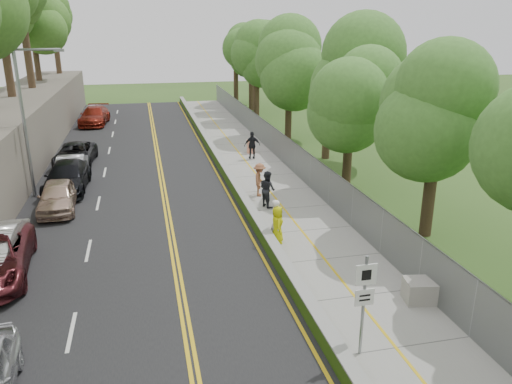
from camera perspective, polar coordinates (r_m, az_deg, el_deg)
ground at (r=17.44m, az=4.38°, el=-12.75°), size 140.00×140.00×0.00m
road at (r=30.56m, az=-13.85°, el=0.84°), size 11.20×66.00×0.04m
sidewalk at (r=31.37m, az=0.79°, el=1.86°), size 4.20×66.00×0.05m
jersey_barrier at (r=30.84m, az=-3.36°, el=2.07°), size 0.42×66.00×0.60m
chainlink_fence at (r=31.65m, az=4.51°, el=3.79°), size 0.04×66.00×2.00m
trees_fenceside at (r=31.46m, az=9.02°, el=14.63°), size 7.00×66.00×14.00m
streetlight at (r=29.12m, az=-24.66°, el=8.20°), size 2.52×0.22×8.00m
signpost at (r=14.38m, az=12.28°, el=-11.44°), size 0.62×0.09×3.10m
construction_barrel at (r=36.83m, az=-0.59°, el=5.24°), size 0.60×0.60×0.99m
concrete_block at (r=18.25m, az=18.41°, el=-10.65°), size 1.29×1.06×0.77m
car_3 at (r=30.30m, az=-20.78°, el=1.61°), size 2.39×5.52×1.58m
car_4 at (r=27.24m, az=-21.73°, el=-0.44°), size 1.90×4.44×1.49m
car_5 at (r=32.06m, az=-20.38°, el=2.47°), size 1.66×4.57×1.50m
car_6 at (r=35.88m, az=-19.95°, el=4.09°), size 2.67×5.26×1.42m
car_7 at (r=50.02m, az=-17.98°, el=8.28°), size 2.85×5.91×1.66m
car_8 at (r=54.28m, az=-18.15°, el=8.87°), size 2.02×4.21×1.39m
painter_0 at (r=21.50m, az=2.45°, el=-3.76°), size 0.64×0.88×1.67m
painter_1 at (r=21.58m, az=2.36°, el=-3.31°), size 0.47×0.71×1.92m
painter_2 at (r=25.75m, az=1.31°, el=0.36°), size 1.00×1.12×1.90m
painter_3 at (r=27.36m, az=0.42°, el=1.41°), size 0.99×1.33×1.85m
person_far at (r=35.13m, az=-0.43°, el=5.36°), size 1.15×0.52×1.93m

